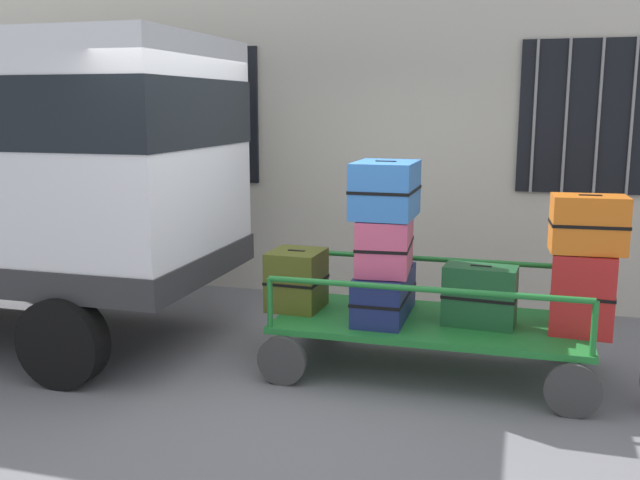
{
  "coord_description": "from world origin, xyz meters",
  "views": [
    {
      "loc": [
        1.67,
        -5.05,
        2.12
      ],
      "look_at": [
        0.11,
        0.41,
        1.04
      ],
      "focal_mm": 39.93,
      "sensor_mm": 36.0,
      "label": 1
    }
  ],
  "objects_px": {
    "suitcase_midleft_bottom": "(384,294)",
    "luggage_cart": "(430,328)",
    "suitcase_midleft_middle": "(385,244)",
    "suitcase_midleft_top": "(385,189)",
    "suitcase_left_bottom": "(297,280)",
    "suitcase_center_bottom": "(480,296)",
    "suitcase_midright_bottom": "(583,292)",
    "suitcase_midright_middle": "(588,224)"
  },
  "relations": [
    {
      "from": "suitcase_midright_middle",
      "to": "suitcase_left_bottom",
      "type": "bearing_deg",
      "value": 179.09
    },
    {
      "from": "suitcase_midleft_bottom",
      "to": "suitcase_center_bottom",
      "type": "relative_size",
      "value": 1.45
    },
    {
      "from": "suitcase_left_bottom",
      "to": "suitcase_midright_middle",
      "type": "relative_size",
      "value": 0.9
    },
    {
      "from": "suitcase_midleft_top",
      "to": "suitcase_center_bottom",
      "type": "distance_m",
      "value": 1.1
    },
    {
      "from": "luggage_cart",
      "to": "suitcase_midright_bottom",
      "type": "height_order",
      "value": "suitcase_midright_bottom"
    },
    {
      "from": "suitcase_left_bottom",
      "to": "suitcase_midright_bottom",
      "type": "xyz_separation_m",
      "value": [
        2.25,
        0.01,
        0.06
      ]
    },
    {
      "from": "suitcase_midleft_middle",
      "to": "suitcase_center_bottom",
      "type": "bearing_deg",
      "value": -2.09
    },
    {
      "from": "suitcase_midleft_middle",
      "to": "suitcase_midleft_top",
      "type": "height_order",
      "value": "suitcase_midleft_top"
    },
    {
      "from": "luggage_cart",
      "to": "suitcase_midleft_bottom",
      "type": "xyz_separation_m",
      "value": [
        -0.38,
        -0.0,
        0.26
      ]
    },
    {
      "from": "suitcase_midright_bottom",
      "to": "suitcase_midright_middle",
      "type": "distance_m",
      "value": 0.52
    },
    {
      "from": "suitcase_midleft_bottom",
      "to": "luggage_cart",
      "type": "bearing_deg",
      "value": 0.32
    },
    {
      "from": "suitcase_midleft_bottom",
      "to": "suitcase_midleft_top",
      "type": "relative_size",
      "value": 1.34
    },
    {
      "from": "suitcase_left_bottom",
      "to": "suitcase_midleft_bottom",
      "type": "distance_m",
      "value": 0.75
    },
    {
      "from": "luggage_cart",
      "to": "suitcase_midleft_middle",
      "type": "distance_m",
      "value": 0.77
    },
    {
      "from": "suitcase_midleft_bottom",
      "to": "suitcase_midleft_top",
      "type": "bearing_deg",
      "value": -90.0
    },
    {
      "from": "suitcase_midright_bottom",
      "to": "suitcase_midleft_bottom",
      "type": "bearing_deg",
      "value": -178.41
    },
    {
      "from": "suitcase_left_bottom",
      "to": "suitcase_midright_bottom",
      "type": "relative_size",
      "value": 0.81
    },
    {
      "from": "suitcase_midleft_bottom",
      "to": "suitcase_left_bottom",
      "type": "bearing_deg",
      "value": 177.22
    },
    {
      "from": "suitcase_midleft_bottom",
      "to": "suitcase_midright_middle",
      "type": "distance_m",
      "value": 1.63
    },
    {
      "from": "luggage_cart",
      "to": "suitcase_midleft_middle",
      "type": "xyz_separation_m",
      "value": [
        -0.38,
        0.0,
        0.67
      ]
    },
    {
      "from": "suitcase_midleft_bottom",
      "to": "suitcase_midleft_top",
      "type": "height_order",
      "value": "suitcase_midleft_top"
    },
    {
      "from": "luggage_cart",
      "to": "suitcase_midleft_bottom",
      "type": "relative_size",
      "value": 2.97
    },
    {
      "from": "suitcase_left_bottom",
      "to": "suitcase_midleft_middle",
      "type": "xyz_separation_m",
      "value": [
        0.75,
        -0.03,
        0.35
      ]
    },
    {
      "from": "luggage_cart",
      "to": "suitcase_left_bottom",
      "type": "height_order",
      "value": "suitcase_left_bottom"
    },
    {
      "from": "luggage_cart",
      "to": "suitcase_left_bottom",
      "type": "distance_m",
      "value": 1.17
    },
    {
      "from": "suitcase_midleft_middle",
      "to": "suitcase_midleft_bottom",
      "type": "bearing_deg",
      "value": -90.0
    },
    {
      "from": "suitcase_center_bottom",
      "to": "suitcase_left_bottom",
      "type": "bearing_deg",
      "value": 177.74
    },
    {
      "from": "suitcase_midleft_middle",
      "to": "suitcase_midright_bottom",
      "type": "bearing_deg",
      "value": 1.41
    },
    {
      "from": "suitcase_left_bottom",
      "to": "suitcase_midleft_middle",
      "type": "relative_size",
      "value": 0.69
    },
    {
      "from": "suitcase_midleft_top",
      "to": "suitcase_midleft_bottom",
      "type": "bearing_deg",
      "value": 90.0
    },
    {
      "from": "luggage_cart",
      "to": "suitcase_midright_bottom",
      "type": "distance_m",
      "value": 1.19
    },
    {
      "from": "suitcase_left_bottom",
      "to": "suitcase_midright_middle",
      "type": "bearing_deg",
      "value": -0.91
    },
    {
      "from": "luggage_cart",
      "to": "suitcase_center_bottom",
      "type": "height_order",
      "value": "suitcase_center_bottom"
    },
    {
      "from": "suitcase_midleft_top",
      "to": "suitcase_midright_middle",
      "type": "bearing_deg",
      "value": 1.03
    },
    {
      "from": "suitcase_midleft_middle",
      "to": "luggage_cart",
      "type": "bearing_deg",
      "value": -0.37
    },
    {
      "from": "suitcase_midleft_bottom",
      "to": "suitcase_center_bottom",
      "type": "bearing_deg",
      "value": -1.74
    },
    {
      "from": "suitcase_center_bottom",
      "to": "suitcase_midright_bottom",
      "type": "xyz_separation_m",
      "value": [
        0.75,
        0.06,
        0.07
      ]
    },
    {
      "from": "luggage_cart",
      "to": "suitcase_midleft_middle",
      "type": "relative_size",
      "value": 3.46
    },
    {
      "from": "suitcase_midleft_bottom",
      "to": "suitcase_midleft_middle",
      "type": "bearing_deg",
      "value": 90.0
    },
    {
      "from": "suitcase_midright_bottom",
      "to": "suitcase_midright_middle",
      "type": "relative_size",
      "value": 1.11
    },
    {
      "from": "suitcase_left_bottom",
      "to": "suitcase_midleft_middle",
      "type": "bearing_deg",
      "value": -2.43
    },
    {
      "from": "suitcase_center_bottom",
      "to": "suitcase_midright_bottom",
      "type": "relative_size",
      "value": 0.94
    }
  ]
}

